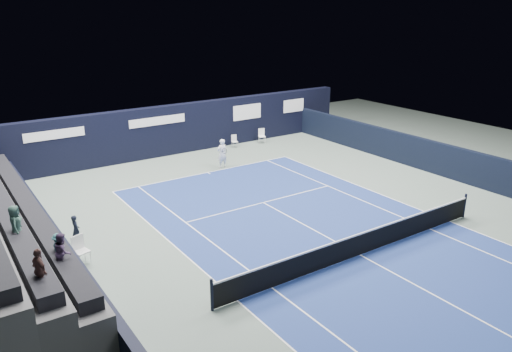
{
  "coord_description": "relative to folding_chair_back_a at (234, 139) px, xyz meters",
  "views": [
    {
      "loc": [
        -12.72,
        -11.71,
        8.95
      ],
      "look_at": [
        -0.2,
        6.72,
        1.3
      ],
      "focal_mm": 35.0,
      "sensor_mm": 36.0,
      "label": 1
    }
  ],
  "objects": [
    {
      "name": "line_judge_chair",
      "position": [
        -12.96,
        -10.3,
        0.06
      ],
      "size": [
        0.59,
        0.57,
        1.09
      ],
      "rotation": [
        0.0,
        0.0,
        0.26
      ],
      "color": "silver",
      "rests_on": "ground"
    },
    {
      "name": "enclosure_wall_right",
      "position": [
        6.42,
        -9.6,
        0.34
      ],
      "size": [
        0.3,
        22.0,
        1.8
      ],
      "primitive_type": "cube",
      "color": "black",
      "rests_on": "ground"
    },
    {
      "name": "court_surface",
      "position": [
        -4.08,
        -15.6,
        -0.55
      ],
      "size": [
        10.97,
        23.77,
        0.01
      ],
      "primitive_type": "cube",
      "color": "navy",
      "rests_on": "ground"
    },
    {
      "name": "court_markings",
      "position": [
        -4.08,
        -15.6,
        -0.55
      ],
      "size": [
        11.03,
        23.83,
        0.0
      ],
      "color": "white",
      "rests_on": "court_surface"
    },
    {
      "name": "folding_chair_back_b",
      "position": [
        2.15,
        -0.12,
        0.0
      ],
      "size": [
        0.56,
        0.55,
        0.98
      ],
      "rotation": [
        0.0,
        0.0,
        -0.38
      ],
      "color": "white",
      "rests_on": "ground"
    },
    {
      "name": "tennis_player",
      "position": [
        -2.92,
        -3.39,
        0.3
      ],
      "size": [
        0.64,
        0.83,
        1.71
      ],
      "color": "white",
      "rests_on": "ground"
    },
    {
      "name": "tennis_net",
      "position": [
        -4.08,
        -15.6,
        -0.05
      ],
      "size": [
        12.9,
        0.1,
        1.1
      ],
      "color": "black",
      "rests_on": "ground"
    },
    {
      "name": "ground",
      "position": [
        -4.08,
        -13.6,
        -0.56
      ],
      "size": [
        48.0,
        48.0,
        0.0
      ],
      "primitive_type": "plane",
      "color": "#596A60",
      "rests_on": "ground"
    },
    {
      "name": "line_judge",
      "position": [
        -12.66,
        -8.68,
        0.06
      ],
      "size": [
        0.35,
        0.48,
        1.24
      ],
      "primitive_type": "imported",
      "rotation": [
        0.0,
        0.0,
        1.69
      ],
      "color": "black",
      "rests_on": "ground"
    },
    {
      "name": "folding_chair_back_a",
      "position": [
        0.0,
        0.0,
        0.0
      ],
      "size": [
        0.44,
        0.46,
        0.84
      ],
      "rotation": [
        0.0,
        0.0,
        -0.23
      ],
      "color": "silver",
      "rests_on": "ground"
    },
    {
      "name": "side_barrier_left",
      "position": [
        -13.57,
        -9.63,
        0.04
      ],
      "size": [
        0.33,
        22.0,
        1.2
      ],
      "color": "black",
      "rests_on": "ground"
    },
    {
      "name": "back_sponsor_wall",
      "position": [
        -4.07,
        0.9,
        1.0
      ],
      "size": [
        26.0,
        0.63,
        3.1
      ],
      "color": "black",
      "rests_on": "ground"
    }
  ]
}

